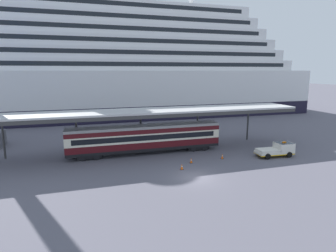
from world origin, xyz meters
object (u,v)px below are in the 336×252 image
at_px(cruise_ship, 51,68).
at_px(traffic_cone_near, 222,156).
at_px(traffic_cone_far, 182,167).
at_px(service_truck, 278,149).
at_px(traffic_cone_mid, 191,160).
at_px(train_carriage, 145,138).

xyz_separation_m(cruise_ship, traffic_cone_near, (24.59, -45.72, -12.10)).
relative_size(cruise_ship, traffic_cone_far, 189.53).
bearing_deg(traffic_cone_far, service_truck, 4.93).
bearing_deg(traffic_cone_near, traffic_cone_far, -160.09).
bearing_deg(traffic_cone_mid, traffic_cone_near, 5.45).
relative_size(train_carriage, service_truck, 4.12).
bearing_deg(service_truck, train_carriage, 158.71).
distance_m(train_carriage, traffic_cone_near, 11.08).
bearing_deg(service_truck, cruise_ship, 124.75).
bearing_deg(traffic_cone_mid, cruise_ship, 113.31).
distance_m(traffic_cone_near, traffic_cone_mid, 4.72).
distance_m(traffic_cone_mid, traffic_cone_far, 2.82).
bearing_deg(traffic_cone_mid, service_truck, -3.26).
bearing_deg(cruise_ship, train_carriage, -69.24).
xyz_separation_m(train_carriage, service_truck, (17.31, -6.74, -1.32)).
height_order(cruise_ship, train_carriage, cruise_ship).
height_order(cruise_ship, traffic_cone_far, cruise_ship).
relative_size(traffic_cone_near, traffic_cone_mid, 1.03).
distance_m(cruise_ship, traffic_cone_near, 53.30).
relative_size(service_truck, traffic_cone_far, 7.46).
bearing_deg(service_truck, traffic_cone_near, 171.63).
bearing_deg(traffic_cone_mid, train_carriage, 127.85).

